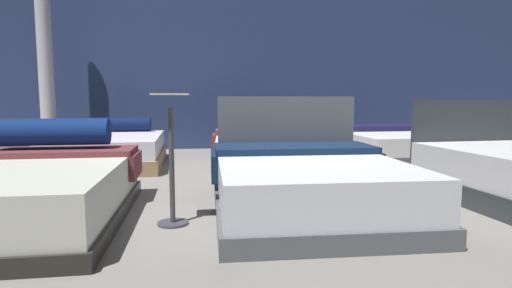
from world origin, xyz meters
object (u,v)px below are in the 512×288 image
(bed_1, at_px, (306,183))
(bed_3, at_px, (110,150))
(bed_5, at_px, (392,145))
(bed_4, at_px, (259,147))
(price_sign, at_px, (172,175))
(bed_0, at_px, (27,191))
(support_pillar, at_px, (45,55))

(bed_1, distance_m, bed_3, 3.66)
(bed_1, bearing_deg, bed_5, 53.79)
(bed_4, xyz_separation_m, price_sign, (-1.16, -3.25, 0.17))
(bed_0, bearing_deg, price_sign, -11.74)
(bed_0, relative_size, bed_4, 0.98)
(bed_0, relative_size, bed_5, 1.04)
(bed_3, bearing_deg, bed_1, -53.92)
(support_pillar, bearing_deg, bed_4, -17.79)
(bed_5, distance_m, support_pillar, 6.10)
(bed_3, height_order, price_sign, price_sign)
(support_pillar, bearing_deg, price_sign, -61.28)
(bed_4, xyz_separation_m, bed_5, (2.22, -0.09, 0.01))
(price_sign, bearing_deg, bed_0, 168.99)
(bed_1, height_order, support_pillar, support_pillar)
(price_sign, xyz_separation_m, support_pillar, (-2.41, 4.39, 1.36))
(bed_0, relative_size, bed_1, 1.04)
(bed_5, xyz_separation_m, price_sign, (-3.37, -3.16, 0.16))
(bed_0, distance_m, price_sign, 1.18)
(bed_4, bearing_deg, bed_1, -87.19)
(bed_3, relative_size, bed_5, 1.06)
(bed_3, bearing_deg, price_sign, -72.14)
(bed_1, relative_size, price_sign, 2.00)
(bed_1, height_order, price_sign, price_sign)
(bed_5, bearing_deg, support_pillar, 166.36)
(bed_1, height_order, bed_3, bed_1)
(bed_4, height_order, bed_5, bed_4)
(bed_0, height_order, bed_5, bed_0)
(bed_4, relative_size, price_sign, 2.13)
(bed_5, bearing_deg, bed_3, 178.88)
(bed_3, bearing_deg, support_pillar, 133.68)
(bed_0, height_order, price_sign, price_sign)
(bed_4, distance_m, bed_5, 2.22)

